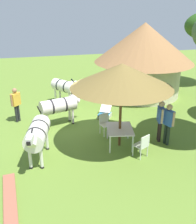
# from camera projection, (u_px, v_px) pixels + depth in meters

# --- Properties ---
(ground_plane) EXTENTS (36.00, 36.00, 0.00)m
(ground_plane) POSITION_uv_depth(u_px,v_px,m) (88.00, 128.00, 11.85)
(ground_plane) COLOR olive
(thatched_hut) EXTENTS (5.79, 5.79, 4.23)m
(thatched_hut) POSITION_uv_depth(u_px,v_px,m) (144.00, 55.00, 15.32)
(thatched_hut) COLOR beige
(thatched_hut) RESTS_ON ground_plane
(shade_umbrella) EXTENTS (3.74, 3.74, 3.26)m
(shade_umbrella) POSITION_uv_depth(u_px,v_px,m) (122.00, 76.00, 9.32)
(shade_umbrella) COLOR #54311A
(shade_umbrella) RESTS_ON ground_plane
(patio_dining_table) EXTENTS (1.40, 1.20, 0.74)m
(patio_dining_table) POSITION_uv_depth(u_px,v_px,m) (120.00, 130.00, 10.15)
(patio_dining_table) COLOR silver
(patio_dining_table) RESTS_ON ground_plane
(patio_chair_east_end) EXTENTS (0.51, 0.53, 0.90)m
(patio_chair_east_end) POSITION_uv_depth(u_px,v_px,m) (105.00, 122.00, 11.14)
(patio_chair_east_end) COLOR white
(patio_chair_east_end) RESTS_ON ground_plane
(patio_chair_near_lawn) EXTENTS (0.57, 0.58, 0.90)m
(patio_chair_near_lawn) POSITION_uv_depth(u_px,v_px,m) (142.00, 144.00, 9.40)
(patio_chair_near_lawn) COLOR silver
(patio_chair_near_lawn) RESTS_ON ground_plane
(guest_beside_umbrella) EXTENTS (0.58, 0.34, 1.69)m
(guest_beside_umbrella) POSITION_uv_depth(u_px,v_px,m) (168.00, 121.00, 10.11)
(guest_beside_umbrella) COLOR black
(guest_beside_umbrella) RESTS_ON ground_plane
(guest_behind_table) EXTENTS (0.59, 0.33, 1.71)m
(guest_behind_table) POSITION_uv_depth(u_px,v_px,m) (161.00, 117.00, 10.36)
(guest_behind_table) COLOR black
(guest_behind_table) RESTS_ON ground_plane
(standing_watcher) EXTENTS (0.47, 0.45, 1.65)m
(standing_watcher) POSITION_uv_depth(u_px,v_px,m) (16.00, 102.00, 12.12)
(standing_watcher) COLOR black
(standing_watcher) RESTS_ON ground_plane
(striped_lounge_chair) EXTENTS (0.95, 0.87, 0.66)m
(striped_lounge_chair) POSITION_uv_depth(u_px,v_px,m) (105.00, 112.00, 12.86)
(striped_lounge_chair) COLOR teal
(striped_lounge_chair) RESTS_ON ground_plane
(zebra_nearest_camera) EXTENTS (1.05, 2.24, 1.48)m
(zebra_nearest_camera) POSITION_uv_depth(u_px,v_px,m) (59.00, 106.00, 11.78)
(zebra_nearest_camera) COLOR silver
(zebra_nearest_camera) RESTS_ON ground_plane
(zebra_by_umbrella) EXTENTS (1.83, 1.48, 1.57)m
(zebra_by_umbrella) POSITION_uv_depth(u_px,v_px,m) (65.00, 87.00, 14.17)
(zebra_by_umbrella) COLOR silver
(zebra_by_umbrella) RESTS_ON ground_plane
(zebra_toward_hut) EXTENTS (2.29, 1.02, 1.55)m
(zebra_toward_hut) POSITION_uv_depth(u_px,v_px,m) (37.00, 134.00, 9.09)
(zebra_toward_hut) COLOR silver
(zebra_toward_hut) RESTS_ON ground_plane
(brick_patio_kerb) EXTENTS (2.82, 0.59, 0.08)m
(brick_patio_kerb) POSITION_uv_depth(u_px,v_px,m) (10.00, 204.00, 7.30)
(brick_patio_kerb) COLOR #9F5943
(brick_patio_kerb) RESTS_ON ground_plane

